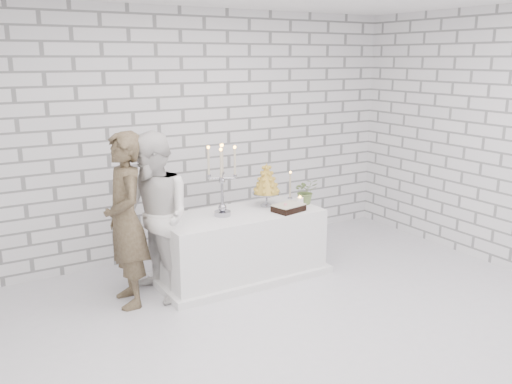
% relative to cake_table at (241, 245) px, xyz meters
% --- Properties ---
extents(ground, '(6.00, 5.00, 0.01)m').
position_rel_cake_table_xyz_m(ground, '(-0.20, -1.43, -0.38)').
color(ground, silver).
rests_on(ground, ground).
extents(wall_back, '(6.00, 0.01, 3.00)m').
position_rel_cake_table_xyz_m(wall_back, '(-0.20, 1.07, 1.12)').
color(wall_back, white).
rests_on(wall_back, ground).
extents(cake_table, '(1.80, 0.80, 0.75)m').
position_rel_cake_table_xyz_m(cake_table, '(0.00, 0.00, 0.00)').
color(cake_table, white).
rests_on(cake_table, ground).
extents(groom, '(0.45, 0.66, 1.74)m').
position_rel_cake_table_xyz_m(groom, '(-1.30, -0.02, 0.50)').
color(groom, '#413321').
rests_on(groom, ground).
extents(bride, '(0.78, 0.93, 1.72)m').
position_rel_cake_table_xyz_m(bride, '(-1.01, -0.06, 0.49)').
color(bride, white).
rests_on(bride, ground).
extents(candelabra, '(0.39, 0.39, 0.79)m').
position_rel_cake_table_xyz_m(candelabra, '(-0.22, 0.01, 0.77)').
color(candelabra, '#92929C').
rests_on(candelabra, cake_table).
extents(croquembouche, '(0.39, 0.39, 0.51)m').
position_rel_cake_table_xyz_m(croquembouche, '(0.40, 0.09, 0.63)').
color(croquembouche, olive).
rests_on(croquembouche, cake_table).
extents(chocolate_cake, '(0.37, 0.30, 0.08)m').
position_rel_cake_table_xyz_m(chocolate_cake, '(0.49, -0.22, 0.42)').
color(chocolate_cake, black).
rests_on(chocolate_cake, cake_table).
extents(pillar_candle, '(0.10, 0.10, 0.12)m').
position_rel_cake_table_xyz_m(pillar_candle, '(0.68, -0.16, 0.44)').
color(pillar_candle, white).
rests_on(pillar_candle, cake_table).
extents(extra_taper, '(0.07, 0.07, 0.32)m').
position_rel_cake_table_xyz_m(extra_taper, '(0.82, 0.23, 0.54)').
color(extra_taper, beige).
rests_on(extra_taper, cake_table).
extents(flowers, '(0.34, 0.31, 0.31)m').
position_rel_cake_table_xyz_m(flowers, '(0.84, -0.05, 0.53)').
color(flowers, '#466E36').
rests_on(flowers, cake_table).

